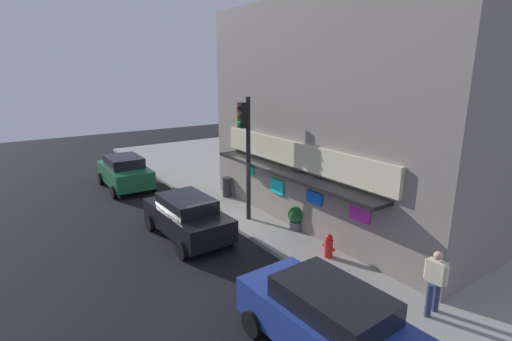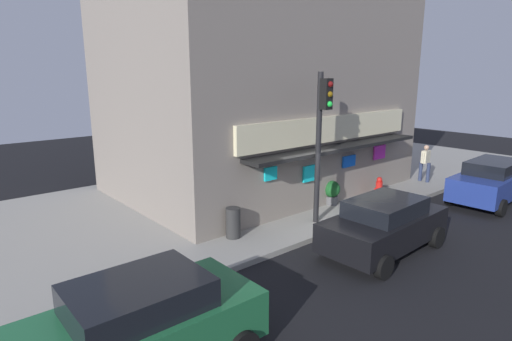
% 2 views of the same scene
% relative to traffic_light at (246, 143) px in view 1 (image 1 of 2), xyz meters
% --- Properties ---
extents(ground_plane, '(52.91, 52.91, 0.00)m').
position_rel_traffic_light_xyz_m(ground_plane, '(-0.15, -0.77, -3.31)').
color(ground_plane, black).
extents(sidewalk, '(35.27, 10.39, 0.16)m').
position_rel_traffic_light_xyz_m(sidewalk, '(-0.15, 4.42, -3.23)').
color(sidewalk, gray).
rests_on(sidewalk, ground_plane).
extents(corner_building, '(11.78, 8.69, 8.42)m').
position_rel_traffic_light_xyz_m(corner_building, '(1.78, 4.96, 1.06)').
color(corner_building, gray).
rests_on(corner_building, sidewalk).
extents(traffic_light, '(0.32, 0.58, 4.90)m').
position_rel_traffic_light_xyz_m(traffic_light, '(0.00, 0.00, 0.00)').
color(traffic_light, black).
rests_on(traffic_light, sidewalk).
extents(fire_hydrant, '(0.51, 0.27, 0.79)m').
position_rel_traffic_light_xyz_m(fire_hydrant, '(4.19, 0.46, -2.77)').
color(fire_hydrant, red).
rests_on(fire_hydrant, sidewalk).
extents(trash_can, '(0.45, 0.45, 0.93)m').
position_rel_traffic_light_xyz_m(trash_can, '(-2.95, 0.81, -2.68)').
color(trash_can, '#2D2D2D').
rests_on(trash_can, sidewalk).
extents(pedestrian, '(0.60, 0.52, 1.68)m').
position_rel_traffic_light_xyz_m(pedestrian, '(7.78, 0.46, -2.22)').
color(pedestrian, navy).
rests_on(pedestrian, sidewalk).
extents(potted_plant_by_doorway, '(0.64, 0.64, 0.91)m').
position_rel_traffic_light_xyz_m(potted_plant_by_doorway, '(1.90, 1.02, -2.66)').
color(potted_plant_by_doorway, '#59595B').
rests_on(potted_plant_by_doorway, sidewalk).
extents(parked_car_blue, '(4.59, 2.17, 1.69)m').
position_rel_traffic_light_xyz_m(parked_car_blue, '(7.32, -2.59, -2.44)').
color(parked_car_blue, navy).
rests_on(parked_car_blue, ground_plane).
extents(parked_car_green, '(4.15, 2.14, 1.70)m').
position_rel_traffic_light_xyz_m(parked_car_green, '(-7.59, -2.68, -2.44)').
color(parked_car_green, '#1E6038').
rests_on(parked_car_green, ground_plane).
extents(parked_car_black, '(4.17, 2.12, 1.59)m').
position_rel_traffic_light_xyz_m(parked_car_black, '(-0.09, -2.53, -2.48)').
color(parked_car_black, black).
rests_on(parked_car_black, ground_plane).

